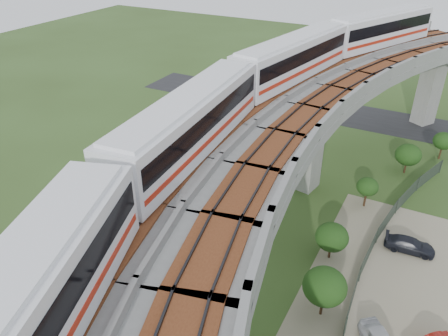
# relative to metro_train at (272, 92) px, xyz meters

# --- Properties ---
(ground) EXTENTS (160.00, 160.00, 0.00)m
(ground) POSITION_rel_metro_train_xyz_m (-0.37, -1.77, -12.31)
(ground) COLOR #344B1E
(ground) RESTS_ON ground
(dirt_lot) EXTENTS (18.00, 26.00, 0.04)m
(dirt_lot) POSITION_rel_metro_train_xyz_m (13.63, -3.77, -12.29)
(dirt_lot) COLOR gray
(dirt_lot) RESTS_ON ground
(asphalt_road) EXTENTS (60.00, 8.00, 0.03)m
(asphalt_road) POSITION_rel_metro_train_xyz_m (-0.37, 28.23, -12.29)
(asphalt_road) COLOR #232326
(asphalt_road) RESTS_ON ground
(viaduct) EXTENTS (19.58, 73.98, 11.40)m
(viaduct) POSITION_rel_metro_train_xyz_m (3.47, -1.77, -3.26)
(viaduct) COLOR #99968E
(viaduct) RESTS_ON ground
(metro_train) EXTENTS (11.42, 61.31, 3.64)m
(metro_train) POSITION_rel_metro_train_xyz_m (0.00, 0.00, 0.00)
(metro_train) COLOR white
(metro_train) RESTS_ON ground
(fence) EXTENTS (3.87, 38.73, 1.50)m
(fence) POSITION_rel_metro_train_xyz_m (9.38, -1.77, -11.56)
(fence) COLOR #2D382D
(fence) RESTS_ON ground
(tree_0) EXTENTS (2.15, 2.15, 3.07)m
(tree_0) POSITION_rel_metro_train_xyz_m (11.55, 20.72, -10.16)
(tree_0) COLOR #382314
(tree_0) RESTS_ON ground
(tree_1) EXTENTS (2.55, 2.55, 3.17)m
(tree_1) POSITION_rel_metro_train_xyz_m (8.68, 15.85, -10.22)
(tree_1) COLOR #382314
(tree_1) RESTS_ON ground
(tree_2) EXTENTS (1.91, 1.91, 2.89)m
(tree_2) POSITION_rel_metro_train_xyz_m (6.35, 7.95, -10.24)
(tree_2) COLOR #382314
(tree_2) RESTS_ON ground
(tree_3) EXTENTS (2.50, 2.50, 3.06)m
(tree_3) POSITION_rel_metro_train_xyz_m (5.50, -0.26, -10.31)
(tree_3) COLOR #382314
(tree_3) RESTS_ON ground
(tree_4) EXTENTS (2.83, 2.83, 3.70)m
(tree_4) POSITION_rel_metro_train_xyz_m (6.57, -5.90, -9.82)
(tree_4) COLOR #382314
(tree_4) RESTS_ON ground
(car_dark) EXTENTS (3.88, 1.86, 1.09)m
(car_dark) POSITION_rel_metro_train_xyz_m (10.79, 3.43, -11.72)
(car_dark) COLOR black
(car_dark) RESTS_ON dirt_lot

